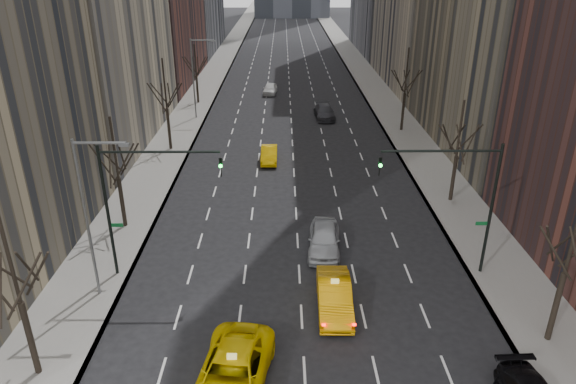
{
  "coord_description": "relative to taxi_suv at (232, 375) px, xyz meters",
  "views": [
    {
      "loc": [
        -0.92,
        -13.81,
        17.08
      ],
      "look_at": [
        -0.64,
        16.13,
        3.5
      ],
      "focal_mm": 32.0,
      "sensor_mm": 36.0,
      "label": 1
    }
  ],
  "objects": [
    {
      "name": "tree_rw_b",
      "position": [
        15.15,
        19.04,
        2.84
      ],
      "size": [
        3.36,
        3.5,
        7.82
      ],
      "color": "black",
      "rests_on": "ground"
    },
    {
      "name": "streetlight_far",
      "position": [
        -7.68,
        42.04,
        4.74
      ],
      "size": [
        2.83,
        0.22,
        9.0
      ],
      "color": "slate",
      "rests_on": "ground"
    },
    {
      "name": "far_car_white",
      "position": [
        0.41,
        54.1,
        -0.15
      ],
      "size": [
        2.11,
        4.42,
        1.46
      ],
      "primitive_type": "imported",
      "rotation": [
        0.0,
        0.0,
        -0.09
      ],
      "color": "silver",
      "rests_on": "ground"
    },
    {
      "name": "sidewalk_left",
      "position": [
        -9.1,
        67.04,
        -0.81
      ],
      "size": [
        4.5,
        320.0,
        0.15
      ],
      "primitive_type": "cube",
      "color": "slate",
      "rests_on": "ground"
    },
    {
      "name": "far_suv_grey",
      "position": [
        7.07,
        42.03,
        -0.12
      ],
      "size": [
        2.42,
        5.36,
        1.52
      ],
      "primitive_type": "imported",
      "rotation": [
        0.0,
        0.0,
        0.06
      ],
      "color": "#313137",
      "rests_on": "ground"
    },
    {
      "name": "traffic_mast_right",
      "position": [
        12.26,
        9.04,
        4.61
      ],
      "size": [
        6.69,
        0.39,
        8.0
      ],
      "color": "black",
      "rests_on": "ground"
    },
    {
      "name": "tree_rw_a",
      "position": [
        15.15,
        3.04,
        3.0
      ],
      "size": [
        3.36,
        3.5,
        8.28
      ],
      "color": "black",
      "rests_on": "ground"
    },
    {
      "name": "tree_lw_b",
      "position": [
        -8.85,
        15.04,
        2.84
      ],
      "size": [
        3.36,
        3.5,
        7.82
      ],
      "color": "black",
      "rests_on": "ground"
    },
    {
      "name": "tree_rw_c",
      "position": [
        15.15,
        37.04,
        3.16
      ],
      "size": [
        3.36,
        3.5,
        8.74
      ],
      "color": "black",
      "rests_on": "ground"
    },
    {
      "name": "tree_lw_a",
      "position": [
        -8.85,
        1.04,
        3.0
      ],
      "size": [
        3.36,
        3.5,
        8.28
      ],
      "color": "black",
      "rests_on": "ground"
    },
    {
      "name": "taxi_sedan",
      "position": [
        4.91,
        5.68,
        -0.06
      ],
      "size": [
        1.85,
        5.04,
        1.65
      ],
      "primitive_type": "imported",
      "rotation": [
        0.0,
        0.0,
        -0.02
      ],
      "color": "#EB9C04",
      "rests_on": "ground"
    },
    {
      "name": "tree_lw_c",
      "position": [
        -8.85,
        31.04,
        3.16
      ],
      "size": [
        3.36,
        3.5,
        8.74
      ],
      "color": "black",
      "rests_on": "ground"
    },
    {
      "name": "tree_lw_d",
      "position": [
        -8.85,
        49.04,
        2.68
      ],
      "size": [
        3.36,
        3.5,
        7.36
      ],
      "color": "black",
      "rests_on": "ground"
    },
    {
      "name": "traffic_mast_left",
      "position": [
        -5.95,
        9.04,
        4.61
      ],
      "size": [
        6.69,
        0.39,
        8.0
      ],
      "color": "black",
      "rests_on": "ground"
    },
    {
      "name": "sidewalk_right",
      "position": [
        15.4,
        67.04,
        -0.81
      ],
      "size": [
        4.5,
        320.0,
        0.15
      ],
      "primitive_type": "cube",
      "color": "slate",
      "rests_on": "ground"
    },
    {
      "name": "far_taxi",
      "position": [
        0.91,
        27.82,
        -0.19
      ],
      "size": [
        1.47,
        4.2,
        1.38
      ],
      "primitive_type": "imported",
      "rotation": [
        0.0,
        0.0,
        0.0
      ],
      "color": "#FFC005",
      "rests_on": "ground"
    },
    {
      "name": "taxi_suv",
      "position": [
        0.0,
        0.0,
        0.0
      ],
      "size": [
        3.77,
        6.68,
        1.76
      ],
      "primitive_type": "imported",
      "rotation": [
        0.0,
        0.0,
        -0.14
      ],
      "color": "yellow",
      "rests_on": "ground"
    },
    {
      "name": "streetlight_near",
      "position": [
        -7.68,
        7.04,
        4.74
      ],
      "size": [
        2.83,
        0.22,
        9.0
      ],
      "color": "slate",
      "rests_on": "ground"
    },
    {
      "name": "silver_sedan_ahead",
      "position": [
        4.82,
        11.74,
        -0.03
      ],
      "size": [
        2.43,
        5.14,
        1.7
      ],
      "primitive_type": "imported",
      "rotation": [
        0.0,
        0.0,
        -0.09
      ],
      "color": "#A2A4AA",
      "rests_on": "ground"
    }
  ]
}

